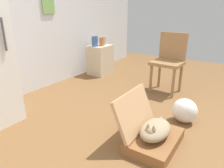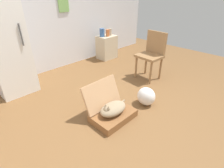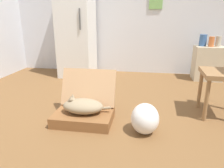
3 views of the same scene
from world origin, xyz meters
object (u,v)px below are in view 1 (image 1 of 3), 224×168
object	(u,v)px
suitcase_base	(154,141)
chair	(169,59)
cat	(155,130)
side_table	(100,60)
vase_round	(102,41)
vase_tall	(95,41)
plastic_bag_white	(185,111)
vase_short	(104,40)

from	to	relation	value
suitcase_base	chair	xyz separation A→B (m)	(1.57, 0.43, 0.49)
cat	side_table	bearing A→B (deg)	48.19
suitcase_base	vase_round	world-z (taller)	vase_round
vase_tall	vase_round	bearing A→B (deg)	-34.28
chair	suitcase_base	bearing A→B (deg)	-71.93
side_table	chair	world-z (taller)	chair
plastic_bag_white	vase_short	size ratio (longest dim) A/B	1.70
plastic_bag_white	cat	bearing A→B (deg)	170.14
suitcase_base	plastic_bag_white	distance (m)	0.68
cat	vase_round	xyz separation A→B (m)	(1.77, 1.94, 0.51)
side_table	plastic_bag_white	bearing A→B (deg)	-117.70
suitcase_base	vase_short	xyz separation A→B (m)	(1.89, 1.97, 0.65)
vase_tall	chair	bearing A→B (deg)	-92.74
vase_short	cat	bearing A→B (deg)	-133.92
vase_tall	suitcase_base	bearing A→B (deg)	-129.14
side_table	vase_round	bearing A→B (deg)	-90.00
cat	chair	xyz separation A→B (m)	(1.57, 0.43, 0.36)
side_table	vase_short	size ratio (longest dim) A/B	3.38
suitcase_base	cat	size ratio (longest dim) A/B	1.22
vase_short	vase_round	world-z (taller)	vase_short
cat	chair	distance (m)	1.67
vase_round	chair	size ratio (longest dim) A/B	0.18
plastic_bag_white	vase_short	distance (m)	2.48
suitcase_base	cat	world-z (taller)	cat
cat	side_table	xyz separation A→B (m)	(1.77, 1.98, 0.11)
vase_round	side_table	bearing A→B (deg)	90.00
cat	vase_short	distance (m)	2.78
vase_short	chair	world-z (taller)	chair
vase_short	plastic_bag_white	bearing A→B (deg)	-120.42
cat	vase_short	size ratio (longest dim) A/B	2.87
vase_tall	vase_short	size ratio (longest dim) A/B	1.13
suitcase_base	vase_short	bearing A→B (deg)	46.18
vase_short	chair	distance (m)	1.58
vase_tall	chair	world-z (taller)	chair
cat	chair	bearing A→B (deg)	15.13
plastic_bag_white	vase_tall	distance (m)	2.42
side_table	chair	size ratio (longest dim) A/B	0.63
side_table	vase_round	world-z (taller)	vase_round
side_table	vase_short	bearing A→B (deg)	-6.39
suitcase_base	vase_tall	distance (m)	2.69
vase_tall	vase_short	xyz separation A→B (m)	(0.25, -0.05, -0.01)
side_table	vase_round	size ratio (longest dim) A/B	3.52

